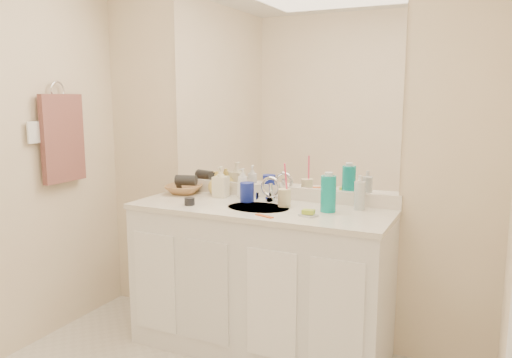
% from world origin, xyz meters
% --- Properties ---
extents(wall_back, '(2.60, 0.02, 2.40)m').
position_xyz_m(wall_back, '(0.00, 1.30, 1.20)').
color(wall_back, beige).
rests_on(wall_back, floor).
extents(vanity_cabinet, '(1.50, 0.55, 0.85)m').
position_xyz_m(vanity_cabinet, '(0.00, 1.02, 0.42)').
color(vanity_cabinet, white).
rests_on(vanity_cabinet, floor).
extents(countertop, '(1.52, 0.57, 0.03)m').
position_xyz_m(countertop, '(0.00, 1.02, 0.86)').
color(countertop, silver).
rests_on(countertop, vanity_cabinet).
extents(backsplash, '(1.52, 0.03, 0.08)m').
position_xyz_m(backsplash, '(0.00, 1.29, 0.92)').
color(backsplash, white).
rests_on(backsplash, countertop).
extents(sink_basin, '(0.37, 0.37, 0.02)m').
position_xyz_m(sink_basin, '(0.00, 1.00, 0.87)').
color(sink_basin, beige).
rests_on(sink_basin, countertop).
extents(faucet, '(0.02, 0.02, 0.11)m').
position_xyz_m(faucet, '(0.00, 1.18, 0.94)').
color(faucet, silver).
rests_on(faucet, countertop).
extents(mirror, '(1.48, 0.01, 1.20)m').
position_xyz_m(mirror, '(0.00, 1.29, 1.56)').
color(mirror, white).
rests_on(mirror, wall_back).
extents(blue_mug, '(0.09, 0.09, 0.12)m').
position_xyz_m(blue_mug, '(-0.13, 1.12, 0.94)').
color(blue_mug, '#16269C').
rests_on(blue_mug, countertop).
extents(tan_cup, '(0.08, 0.08, 0.10)m').
position_xyz_m(tan_cup, '(0.13, 1.09, 0.93)').
color(tan_cup, beige).
rests_on(tan_cup, countertop).
extents(toothbrush, '(0.02, 0.04, 0.21)m').
position_xyz_m(toothbrush, '(0.14, 1.09, 1.03)').
color(toothbrush, '#FF436A').
rests_on(toothbrush, tan_cup).
extents(mouthwash_bottle, '(0.11, 0.11, 0.20)m').
position_xyz_m(mouthwash_bottle, '(0.40, 1.07, 0.98)').
color(mouthwash_bottle, '#0C9893').
rests_on(mouthwash_bottle, countertop).
extents(clear_pump_bottle, '(0.07, 0.07, 0.16)m').
position_xyz_m(clear_pump_bottle, '(0.54, 1.19, 0.96)').
color(clear_pump_bottle, silver).
rests_on(clear_pump_bottle, countertop).
extents(soap_dish, '(0.11, 0.10, 0.01)m').
position_xyz_m(soap_dish, '(0.33, 0.92, 0.89)').
color(soap_dish, silver).
rests_on(soap_dish, countertop).
extents(green_soap, '(0.07, 0.05, 0.02)m').
position_xyz_m(green_soap, '(0.33, 0.92, 0.90)').
color(green_soap, '#A3C32F').
rests_on(green_soap, soap_dish).
extents(orange_comb, '(0.12, 0.06, 0.00)m').
position_xyz_m(orange_comb, '(0.12, 0.82, 0.88)').
color(orange_comb, '#DE5417').
rests_on(orange_comb, countertop).
extents(dark_jar, '(0.08, 0.08, 0.04)m').
position_xyz_m(dark_jar, '(-0.39, 0.89, 0.90)').
color(dark_jar, black).
rests_on(dark_jar, countertop).
extents(soap_bottle_white, '(0.08, 0.08, 0.19)m').
position_xyz_m(soap_bottle_white, '(-0.21, 1.22, 0.97)').
color(soap_bottle_white, white).
rests_on(soap_bottle_white, countertop).
extents(soap_bottle_cream, '(0.10, 0.10, 0.20)m').
position_xyz_m(soap_bottle_cream, '(-0.34, 1.18, 0.98)').
color(soap_bottle_cream, '#EEE7C2').
rests_on(soap_bottle_cream, countertop).
extents(soap_bottle_yellow, '(0.16, 0.16, 0.15)m').
position_xyz_m(soap_bottle_yellow, '(-0.40, 1.23, 0.96)').
color(soap_bottle_yellow, '#D7BA53').
rests_on(soap_bottle_yellow, countertop).
extents(wicker_basket, '(0.28, 0.28, 0.06)m').
position_xyz_m(wicker_basket, '(-0.62, 1.17, 0.91)').
color(wicker_basket, '#97683D').
rests_on(wicker_basket, countertop).
extents(hair_dryer, '(0.15, 0.10, 0.07)m').
position_xyz_m(hair_dryer, '(-0.60, 1.17, 0.97)').
color(hair_dryer, black).
rests_on(hair_dryer, wicker_basket).
extents(towel_ring, '(0.01, 0.11, 0.11)m').
position_xyz_m(towel_ring, '(-1.27, 0.77, 1.55)').
color(towel_ring, silver).
rests_on(towel_ring, wall_left).
extents(hand_towel, '(0.04, 0.32, 0.55)m').
position_xyz_m(hand_towel, '(-1.25, 0.77, 1.25)').
color(hand_towel, brown).
rests_on(hand_towel, towel_ring).
extents(switch_plate, '(0.01, 0.08, 0.13)m').
position_xyz_m(switch_plate, '(-1.27, 0.57, 1.30)').
color(switch_plate, white).
rests_on(switch_plate, wall_left).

